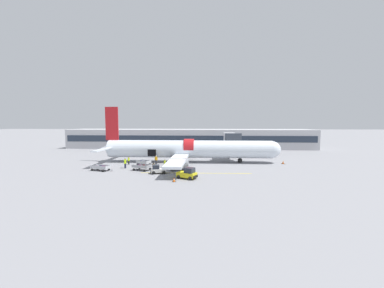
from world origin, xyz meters
TOP-DOWN VIEW (x-y plane):
  - ground_plane at (0.00, 0.00)m, footprint 500.00×500.00m
  - apron_marking_line at (3.71, -4.22)m, footprint 18.28×0.68m
  - terminal_strip at (0.00, 35.00)m, footprint 78.28×11.84m
  - jet_bridge_stub at (11.20, 12.62)m, footprint 3.45×10.73m
  - airplane at (1.30, 6.42)m, footprint 37.93×31.81m
  - baggage_tug_lead at (-2.47, -4.88)m, footprint 2.71×2.05m
  - baggage_tug_mid at (2.64, -8.10)m, footprint 3.27×2.62m
  - baggage_cart_loading at (-6.59, 1.69)m, footprint 3.41×2.55m
  - baggage_cart_queued at (-5.79, -2.48)m, footprint 4.12×2.75m
  - baggage_cart_empty at (-12.80, -3.22)m, footprint 4.32×2.47m
  - ground_crew_loader_a at (-2.21, 0.03)m, footprint 0.44×0.53m
  - ground_crew_loader_b at (-4.59, 3.61)m, footprint 0.60×0.42m
  - ground_crew_driver at (-9.35, -0.80)m, footprint 0.48×0.64m
  - ground_crew_supervisor at (-9.95, 2.94)m, footprint 0.37×0.53m
  - suitcase_on_tarmac_upright at (-4.44, 0.58)m, footprint 0.44×0.20m
  - safety_cone_nose at (20.93, 5.65)m, footprint 0.64×0.64m
  - safety_cone_engine_left at (0.89, -10.06)m, footprint 0.51×0.51m

SIDE VIEW (x-z plane):
  - ground_plane at x=0.00m, z-range 0.00..0.00m
  - apron_marking_line at x=3.71m, z-range 0.00..0.01m
  - safety_cone_engine_left at x=0.89m, z-range -0.02..0.58m
  - safety_cone_nose at x=20.93m, z-range -0.02..0.62m
  - suitcase_on_tarmac_upright at x=-4.44m, z-range -0.05..0.68m
  - baggage_cart_empty at x=-12.80m, z-range 0.01..0.96m
  - baggage_cart_loading at x=-6.59m, z-range 0.02..1.10m
  - baggage_cart_queued at x=-5.79m, z-range -0.01..1.14m
  - baggage_tug_lead at x=-2.47m, z-range -0.12..1.31m
  - baggage_tug_mid at x=2.64m, z-range -0.13..1.56m
  - ground_crew_loader_a at x=-2.21m, z-range 0.04..1.58m
  - ground_crew_supervisor at x=-9.95m, z-range 0.04..1.58m
  - ground_crew_loader_b at x=-4.59m, z-range 0.05..1.78m
  - ground_crew_driver at x=-9.35m, z-range 0.05..1.88m
  - airplane at x=1.30m, z-range -3.10..8.51m
  - terminal_strip at x=0.00m, z-range 0.00..6.07m
  - jet_bridge_stub at x=11.20m, z-range 1.38..7.39m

